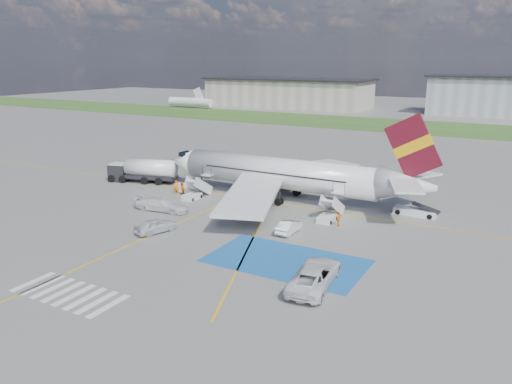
% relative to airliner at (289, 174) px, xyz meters
% --- Properties ---
extents(ground, '(400.00, 400.00, 0.00)m').
position_rel_airliner_xyz_m(ground, '(-1.51, -14.00, -3.39)').
color(ground, '#60605E').
rests_on(ground, ground).
extents(grass_strip, '(400.00, 30.00, 0.01)m').
position_rel_airliner_xyz_m(grass_strip, '(-1.51, 81.00, -3.39)').
color(grass_strip, '#2D4C1E').
rests_on(grass_strip, ground).
extents(taxiway_line_main, '(120.00, 0.20, 0.01)m').
position_rel_airliner_xyz_m(taxiway_line_main, '(-1.51, -2.00, -3.39)').
color(taxiway_line_main, gold).
rests_on(taxiway_line_main, ground).
extents(taxiway_line_cross, '(0.20, 60.00, 0.01)m').
position_rel_airliner_xyz_m(taxiway_line_cross, '(-6.51, -24.00, -3.39)').
color(taxiway_line_cross, gold).
rests_on(taxiway_line_cross, ground).
extents(taxiway_line_diag, '(20.71, 56.45, 0.01)m').
position_rel_airliner_xyz_m(taxiway_line_diag, '(-1.51, -2.00, -3.39)').
color(taxiway_line_diag, gold).
rests_on(taxiway_line_diag, ground).
extents(staging_box, '(14.00, 8.00, 0.01)m').
position_rel_airliner_xyz_m(staging_box, '(8.49, -18.00, -3.39)').
color(staging_box, '#185395').
rests_on(staging_box, ground).
extents(crosswalk, '(9.00, 4.00, 0.01)m').
position_rel_airliner_xyz_m(crosswalk, '(-3.31, -32.00, -3.39)').
color(crosswalk, silver).
rests_on(crosswalk, ground).
extents(terminal_west, '(60.00, 22.00, 10.00)m').
position_rel_airliner_xyz_m(terminal_west, '(-56.51, 116.00, 1.61)').
color(terminal_west, gray).
rests_on(terminal_west, ground).
extents(terminal_centre, '(48.00, 18.00, 12.00)m').
position_rel_airliner_xyz_m(terminal_centre, '(18.49, 121.00, 2.61)').
color(terminal_centre, gray).
rests_on(terminal_centre, ground).
extents(airliner, '(36.81, 32.95, 11.92)m').
position_rel_airliner_xyz_m(airliner, '(0.00, 0.00, 0.00)').
color(airliner, silver).
rests_on(airliner, ground).
extents(airstairs_fwd, '(1.90, 5.20, 3.60)m').
position_rel_airliner_xyz_m(airstairs_fwd, '(-11.01, -5.30, -2.77)').
color(airstairs_fwd, silver).
rests_on(airstairs_fwd, ground).
extents(airstairs_aft, '(1.90, 5.20, 3.60)m').
position_rel_airliner_xyz_m(airstairs_aft, '(7.49, -5.30, -2.77)').
color(airstairs_aft, silver).
rests_on(airstairs_aft, ground).
extents(fuel_tanker, '(10.37, 5.32, 3.43)m').
position_rel_airliner_xyz_m(fuel_tanker, '(-22.72, -1.70, -1.95)').
color(fuel_tanker, black).
rests_on(fuel_tanker, ground).
extents(gpu_cart, '(2.20, 1.63, 1.67)m').
position_rel_airliner_xyz_m(gpu_cart, '(-13.48, -3.55, -2.64)').
color(gpu_cart, silver).
rests_on(gpu_cart, ground).
extents(belt_loader, '(5.15, 1.99, 1.53)m').
position_rel_airliner_xyz_m(belt_loader, '(15.57, 1.45, -3.01)').
color(belt_loader, silver).
rests_on(belt_loader, ground).
extents(car_silver_a, '(3.03, 4.77, 1.51)m').
position_rel_airliner_xyz_m(car_silver_a, '(-6.68, -17.90, -2.64)').
color(car_silver_a, '#B9BCC1').
rests_on(car_silver_a, ground).
extents(car_silver_b, '(1.45, 4.07, 1.34)m').
position_rel_airliner_xyz_m(car_silver_b, '(5.45, -11.11, -2.72)').
color(car_silver_b, '#B5B7BC').
rests_on(car_silver_b, ground).
extents(van_white_a, '(3.62, 6.51, 2.33)m').
position_rel_airliner_xyz_m(van_white_a, '(12.63, -21.29, -2.23)').
color(van_white_a, silver).
rests_on(van_white_a, ground).
extents(van_white_b, '(5.32, 2.64, 2.01)m').
position_rel_airliner_xyz_m(van_white_b, '(-11.09, -11.56, -2.39)').
color(van_white_b, silver).
rests_on(van_white_b, ground).
extents(crew_fwd, '(0.80, 0.71, 1.84)m').
position_rel_airliner_xyz_m(crew_fwd, '(-14.36, -4.59, -2.47)').
color(crew_fwd, orange).
rests_on(crew_fwd, ground).
extents(crew_nose, '(0.83, 0.95, 1.65)m').
position_rel_airliner_xyz_m(crew_nose, '(-13.61, -4.43, -2.57)').
color(crew_nose, orange).
rests_on(crew_nose, ground).
extents(crew_aft, '(0.40, 0.94, 1.60)m').
position_rel_airliner_xyz_m(crew_aft, '(9.14, -6.51, -2.59)').
color(crew_aft, orange).
rests_on(crew_aft, ground).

